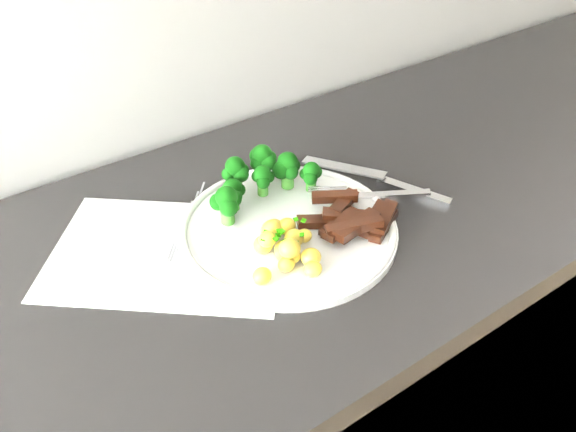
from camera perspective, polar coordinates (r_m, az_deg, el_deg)
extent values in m
cube|color=black|center=(1.18, 0.19, -17.25)|extent=(2.34, 0.58, 0.88)
cube|color=white|center=(0.82, -11.50, -3.37)|extent=(0.38, 0.37, 0.00)
cube|color=slate|center=(0.88, -9.01, 0.56)|extent=(0.10, 0.11, 0.00)
cube|color=slate|center=(0.87, -9.58, -0.33)|extent=(0.09, 0.11, 0.00)
cube|color=slate|center=(0.85, -10.18, -1.26)|extent=(0.09, 0.11, 0.00)
cube|color=slate|center=(0.83, -10.80, -2.22)|extent=(0.09, 0.10, 0.00)
cylinder|color=white|center=(0.83, 0.00, -1.34)|extent=(0.31, 0.31, 0.01)
torus|color=white|center=(0.83, 0.00, -0.98)|extent=(0.30, 0.30, 0.01)
cylinder|color=#2D6B1E|center=(0.87, -2.45, 2.72)|extent=(0.02, 0.02, 0.02)
sphere|color=black|center=(0.86, -1.90, 3.81)|extent=(0.02, 0.02, 0.02)
sphere|color=black|center=(0.86, -2.96, 3.85)|extent=(0.02, 0.02, 0.02)
sphere|color=black|center=(0.85, -2.41, 3.27)|extent=(0.02, 0.02, 0.02)
sphere|color=black|center=(0.85, -2.49, 4.09)|extent=(0.03, 0.03, 0.03)
cylinder|color=#2D6B1E|center=(0.90, -0.04, 3.57)|extent=(0.02, 0.02, 0.03)
sphere|color=black|center=(0.89, 0.53, 4.92)|extent=(0.02, 0.02, 0.02)
sphere|color=black|center=(0.90, -0.30, 5.10)|extent=(0.03, 0.03, 0.03)
sphere|color=black|center=(0.88, -0.65, 4.46)|extent=(0.03, 0.03, 0.03)
sphere|color=black|center=(0.88, 0.27, 4.26)|extent=(0.02, 0.02, 0.02)
sphere|color=black|center=(0.88, -0.04, 5.21)|extent=(0.03, 0.03, 0.03)
cylinder|color=#2D6B1E|center=(0.86, -5.29, 1.33)|extent=(0.02, 0.02, 0.02)
sphere|color=black|center=(0.85, -4.77, 2.53)|extent=(0.02, 0.02, 0.02)
sphere|color=black|center=(0.85, -5.74, 2.61)|extent=(0.02, 0.02, 0.02)
sphere|color=black|center=(0.84, -6.04, 2.16)|extent=(0.02, 0.02, 0.02)
sphere|color=black|center=(0.84, -5.11, 1.91)|extent=(0.02, 0.02, 0.02)
sphere|color=black|center=(0.84, -5.39, 2.75)|extent=(0.03, 0.03, 0.03)
cylinder|color=#2D6B1E|center=(0.90, -2.47, 4.36)|extent=(0.02, 0.02, 0.03)
sphere|color=black|center=(0.89, -1.83, 5.63)|extent=(0.02, 0.02, 0.02)
sphere|color=black|center=(0.90, -2.92, 5.80)|extent=(0.03, 0.03, 0.03)
sphere|color=black|center=(0.88, -3.03, 5.08)|extent=(0.02, 0.02, 0.02)
sphere|color=black|center=(0.88, -1.94, 5.20)|extent=(0.03, 0.03, 0.03)
sphere|color=black|center=(0.88, -2.52, 5.96)|extent=(0.03, 0.03, 0.03)
cylinder|color=#2D6B1E|center=(0.88, -5.02, 3.22)|extent=(0.02, 0.02, 0.03)
sphere|color=black|center=(0.87, -4.40, 4.43)|extent=(0.02, 0.02, 0.02)
sphere|color=black|center=(0.88, -5.30, 4.64)|extent=(0.02, 0.02, 0.02)
sphere|color=black|center=(0.86, -5.80, 4.05)|extent=(0.02, 0.02, 0.02)
sphere|color=black|center=(0.86, -4.54, 4.02)|extent=(0.02, 0.02, 0.02)
sphere|color=black|center=(0.86, -5.12, 4.79)|extent=(0.03, 0.03, 0.03)
cylinder|color=#2D6B1E|center=(0.89, 2.24, 3.11)|extent=(0.02, 0.02, 0.02)
sphere|color=black|center=(0.89, 2.67, 4.28)|extent=(0.02, 0.02, 0.02)
sphere|color=black|center=(0.89, 1.66, 4.08)|extent=(0.02, 0.02, 0.02)
sphere|color=black|center=(0.88, 2.18, 3.68)|extent=(0.02, 0.02, 0.02)
sphere|color=black|center=(0.88, 2.28, 4.43)|extent=(0.03, 0.03, 0.03)
cylinder|color=#2D6B1E|center=(0.83, -5.84, 0.14)|extent=(0.02, 0.02, 0.03)
sphere|color=black|center=(0.83, -5.33, 1.67)|extent=(0.03, 0.03, 0.03)
sphere|color=black|center=(0.82, -6.74, 1.37)|extent=(0.02, 0.02, 0.02)
sphere|color=black|center=(0.81, -5.74, 0.84)|extent=(0.03, 0.03, 0.03)
sphere|color=black|center=(0.81, -5.98, 1.83)|extent=(0.03, 0.03, 0.03)
ellipsoid|color=yellow|center=(0.77, -0.24, -3.51)|extent=(0.03, 0.03, 0.03)
ellipsoid|color=yellow|center=(0.74, -2.53, -5.80)|extent=(0.02, 0.02, 0.02)
ellipsoid|color=yellow|center=(0.78, -0.04, -3.21)|extent=(0.02, 0.02, 0.02)
ellipsoid|color=yellow|center=(0.81, -1.37, -1.12)|extent=(0.03, 0.03, 0.02)
ellipsoid|color=yellow|center=(0.76, 2.22, -3.98)|extent=(0.03, 0.03, 0.02)
ellipsoid|color=yellow|center=(0.78, -0.43, -3.16)|extent=(0.02, 0.02, 0.02)
ellipsoid|color=yellow|center=(0.77, 0.31, -3.82)|extent=(0.03, 0.03, 0.02)
ellipsoid|color=yellow|center=(0.79, 0.59, -2.14)|extent=(0.03, 0.03, 0.02)
ellipsoid|color=yellow|center=(0.75, -0.15, -4.67)|extent=(0.02, 0.02, 0.02)
ellipsoid|color=yellow|center=(0.80, 1.57, -1.91)|extent=(0.02, 0.02, 0.02)
ellipsoid|color=yellow|center=(0.80, -1.61, -1.32)|extent=(0.03, 0.03, 0.03)
ellipsoid|color=yellow|center=(0.75, 2.40, -5.10)|extent=(0.02, 0.02, 0.02)
ellipsoid|color=yellow|center=(0.78, -2.41, -2.78)|extent=(0.03, 0.03, 0.03)
ellipsoid|color=yellow|center=(0.77, -1.98, -2.24)|extent=(0.02, 0.02, 0.02)
ellipsoid|color=yellow|center=(0.81, -0.14, -0.99)|extent=(0.03, 0.02, 0.02)
ellipsoid|color=yellow|center=(0.75, 0.17, -3.14)|extent=(0.03, 0.03, 0.03)
cube|color=#156001|center=(0.77, -0.89, -1.43)|extent=(0.01, 0.01, 0.00)
cube|color=#156001|center=(0.76, -0.59, -1.46)|extent=(0.01, 0.01, 0.00)
cube|color=#156001|center=(0.75, -0.03, -2.63)|extent=(0.01, 0.01, 0.00)
cube|color=#156001|center=(0.78, 1.52, -0.43)|extent=(0.01, 0.01, 0.00)
cube|color=#156001|center=(0.77, -2.18, -1.53)|extent=(0.01, 0.01, 0.00)
cube|color=#156001|center=(0.77, -0.71, -1.60)|extent=(0.01, 0.01, 0.00)
cube|color=#156001|center=(0.76, -2.38, -2.23)|extent=(0.01, 0.01, 0.00)
cube|color=#156001|center=(0.75, 0.79, -2.61)|extent=(0.01, 0.01, 0.00)
cube|color=#156001|center=(0.76, -0.30, -2.41)|extent=(0.01, 0.01, 0.00)
cube|color=#156001|center=(0.76, -0.28, -2.49)|extent=(0.01, 0.01, 0.00)
cube|color=#156001|center=(0.79, 0.76, -0.32)|extent=(0.01, 0.01, 0.00)
cube|color=#156001|center=(0.75, -1.16, -2.22)|extent=(0.01, 0.01, 0.00)
cube|color=#156001|center=(0.77, 1.34, -1.82)|extent=(0.01, 0.01, 0.00)
cube|color=#156001|center=(0.76, -0.97, -1.87)|extent=(0.01, 0.01, 0.00)
cube|color=black|center=(0.83, 4.86, -0.66)|extent=(0.07, 0.04, 0.02)
cube|color=black|center=(0.84, 8.34, -0.28)|extent=(0.08, 0.06, 0.01)
cube|color=black|center=(0.83, 4.88, -0.55)|extent=(0.08, 0.04, 0.01)
cube|color=black|center=(0.84, 5.69, -0.23)|extent=(0.07, 0.05, 0.01)
cube|color=black|center=(0.83, 3.41, -0.54)|extent=(0.07, 0.05, 0.02)
cube|color=black|center=(0.84, 6.71, -0.37)|extent=(0.06, 0.03, 0.02)
cube|color=black|center=(0.83, 9.19, -0.87)|extent=(0.07, 0.05, 0.01)
cube|color=black|center=(0.85, 5.41, 1.28)|extent=(0.06, 0.04, 0.02)
cube|color=black|center=(0.81, 5.20, -0.86)|extent=(0.07, 0.04, 0.01)
cube|color=black|center=(0.83, 9.30, -0.12)|extent=(0.07, 0.06, 0.01)
cube|color=black|center=(0.86, 4.53, 1.86)|extent=(0.06, 0.05, 0.02)
cube|color=black|center=(0.83, 6.17, 0.03)|extent=(0.08, 0.07, 0.01)
cube|color=black|center=(0.80, 6.67, -0.92)|extent=(0.08, 0.03, 0.01)
cube|color=black|center=(0.80, 6.38, -1.04)|extent=(0.08, 0.05, 0.02)
cube|color=silver|center=(0.89, 9.72, 2.09)|extent=(0.10, 0.08, 0.02)
cube|color=silver|center=(0.88, 4.88, 2.47)|extent=(0.03, 0.03, 0.01)
cylinder|color=silver|center=(0.89, 3.26, 2.83)|extent=(0.03, 0.03, 0.00)
cylinder|color=silver|center=(0.88, 3.25, 2.66)|extent=(0.03, 0.03, 0.00)
cylinder|color=silver|center=(0.88, 3.25, 2.49)|extent=(0.03, 0.03, 0.00)
cylinder|color=silver|center=(0.88, 3.25, 2.32)|extent=(0.03, 0.03, 0.00)
cube|color=silver|center=(0.95, 5.39, 4.68)|extent=(0.08, 0.13, 0.01)
cube|color=silver|center=(0.92, 11.99, 2.29)|extent=(0.07, 0.11, 0.02)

